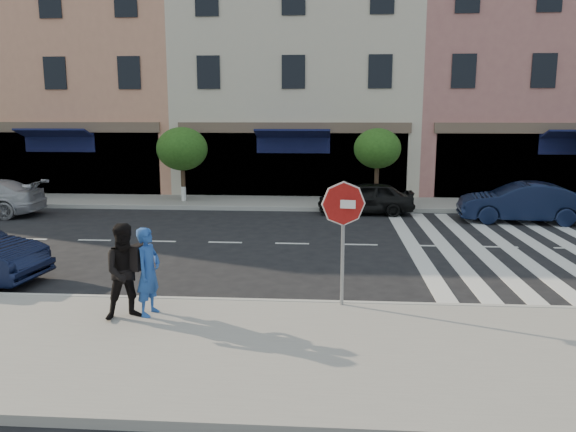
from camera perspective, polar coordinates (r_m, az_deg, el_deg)
The scene contains 13 objects.
ground at distance 12.71m, azimuth -0.74°, elevation -6.98°, with size 120.00×120.00×0.00m, color black.
sidewalk_near at distance 9.20m, azimuth -2.76°, elevation -13.57°, with size 60.00×4.50×0.15m, color gray.
sidewalk_far at distance 23.41m, azimuth 1.53°, elevation 1.32°, with size 60.00×3.00×0.15m, color gray.
building_west_mid at distance 31.63m, azimuth -19.01°, elevation 15.75°, with size 10.00×9.00×14.00m, color tan.
building_centre at distance 29.17m, azimuth 1.12°, elevation 13.83°, with size 11.00×9.00×11.00m, color beige.
building_east_mid at distance 31.02m, azimuth 24.65°, elevation 14.56°, with size 13.00×9.00×13.00m, color #B4746B.
street_tree_wb at distance 23.71m, azimuth -10.71°, elevation 6.69°, with size 2.10×2.10×3.06m.
street_tree_c at distance 23.01m, azimuth 9.07°, elevation 6.75°, with size 1.90×1.90×3.04m.
stop_sign at distance 10.59m, azimuth 5.64°, elevation 0.04°, with size 0.84×0.17×2.41m.
photographer at distance 10.57m, azimuth -14.00°, elevation -5.49°, with size 0.60×0.39×1.63m, color #214A9A.
walker at distance 10.47m, azimuth -16.04°, elevation -5.42°, with size 0.85×0.66×1.75m, color black.
car_far_mid at distance 21.47m, azimuth 7.88°, elevation 1.84°, with size 1.46×3.62×1.23m, color black.
car_far_right at distance 21.28m, azimuth 22.65°, elevation 1.27°, with size 1.48×4.25×1.40m, color black.
Camera 1 is at (1.03, -12.08, 3.83)m, focal length 35.00 mm.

